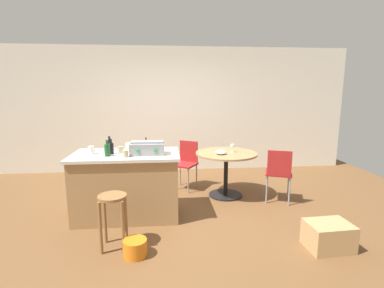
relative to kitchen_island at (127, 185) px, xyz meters
name	(u,v)px	position (x,y,z in m)	size (l,w,h in m)	color
ground_plane	(171,212)	(0.62, 0.07, -0.46)	(8.80, 8.80, 0.00)	brown
back_wall	(168,110)	(0.62, 2.44, 0.89)	(8.00, 0.10, 2.70)	silver
kitchen_island	(127,185)	(0.00, 0.00, 0.00)	(1.47, 0.81, 0.91)	#A37A4C
wooden_stool	(113,210)	(-0.05, -0.85, 0.00)	(0.32, 0.32, 0.63)	olive
dining_table	(226,163)	(1.56, 0.66, 0.12)	(1.02, 1.02, 0.75)	black
folding_chair_near	(186,161)	(0.91, 1.13, 0.05)	(0.55, 0.55, 0.86)	maroon
folding_chair_far	(279,171)	(2.33, 0.29, 0.06)	(0.52, 0.52, 0.87)	maroon
toolbox	(147,148)	(0.30, -0.08, 0.54)	(0.46, 0.29, 0.18)	gray
bottle_0	(111,148)	(-0.19, -0.03, 0.54)	(0.07, 0.07, 0.21)	black
bottle_1	(110,145)	(-0.26, 0.25, 0.53)	(0.07, 0.07, 0.21)	black
bottle_2	(107,150)	(-0.22, -0.15, 0.54)	(0.07, 0.07, 0.22)	#194C23
bottle_3	(146,145)	(0.27, 0.25, 0.52)	(0.06, 0.06, 0.18)	#603314
cup_0	(91,150)	(-0.46, 0.02, 0.51)	(0.12, 0.08, 0.11)	white
cup_1	(125,154)	(0.03, -0.23, 0.50)	(0.11, 0.07, 0.09)	tan
cup_2	(121,149)	(-0.08, 0.09, 0.49)	(0.12, 0.08, 0.08)	tan
cup_3	(129,146)	(0.02, 0.24, 0.51)	(0.13, 0.09, 0.10)	white
wine_glass	(232,146)	(1.66, 0.68, 0.40)	(0.07, 0.07, 0.14)	silver
serving_bowl	(221,152)	(1.44, 0.54, 0.33)	(0.18, 0.18, 0.07)	white
cardboard_box	(328,236)	(2.37, -1.10, -0.31)	(0.48, 0.37, 0.30)	tan
plastic_bucket	(135,248)	(0.20, -1.05, -0.37)	(0.26, 0.26, 0.19)	orange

